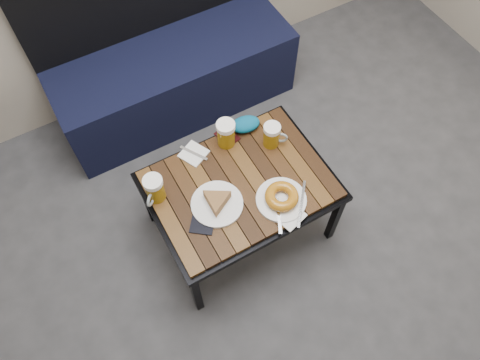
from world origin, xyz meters
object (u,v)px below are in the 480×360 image
beer_mug_left (154,189)px  beer_mug_right (272,135)px  bench (172,72)px  passport_navy (203,219)px  plate_bagel (282,198)px  passport_burgundy (227,136)px  cafe_table (240,188)px  plate_pie (217,202)px  knit_pouch (245,124)px  beer_mug_centre (226,133)px

beer_mug_left → beer_mug_right: bearing=136.1°
beer_mug_left → beer_mug_right: beer_mug_left is taller
bench → passport_navy: bearing=-106.9°
plate_bagel → passport_burgundy: bearing=95.5°
bench → beer_mug_left: bearing=-118.1°
cafe_table → passport_navy: size_ratio=5.96×
bench → plate_bagel: bench is taller
plate_pie → plate_bagel: bearing=-25.3°
cafe_table → beer_mug_left: bearing=161.1°
plate_bagel → knit_pouch: same height
bench → knit_pouch: bench is taller
beer_mug_right → passport_burgundy: (-0.17, 0.14, -0.06)m
beer_mug_left → knit_pouch: bearing=150.6°
passport_burgundy → passport_navy: bearing=-144.5°
plate_bagel → knit_pouch: bearing=81.9°
plate_pie → knit_pouch: 0.45m
plate_pie → passport_burgundy: 0.38m
beer_mug_centre → knit_pouch: size_ratio=1.00×
bench → beer_mug_left: 0.99m
bench → beer_mug_centre: (-0.03, -0.73, 0.27)m
bench → passport_burgundy: bearing=-90.8°
passport_burgundy → knit_pouch: (0.10, 0.00, 0.03)m
bench → plate_bagel: 1.16m
passport_navy → beer_mug_right: bearing=60.6°
bench → cafe_table: (-0.08, -0.96, 0.16)m
beer_mug_left → beer_mug_centre: (0.42, 0.11, 0.00)m
beer_mug_right → knit_pouch: beer_mug_right is taller
plate_bagel → passport_burgundy: (-0.04, 0.43, -0.02)m
beer_mug_centre → plate_pie: bearing=-158.7°
beer_mug_right → plate_bagel: bearing=-76.9°
beer_mug_centre → plate_bagel: bearing=-114.6°
bench → beer_mug_centre: bearing=-92.2°
passport_navy → knit_pouch: (0.41, 0.34, 0.03)m
beer_mug_right → plate_pie: bearing=-120.1°
bench → beer_mug_right: (0.16, -0.84, 0.27)m
plate_pie → passport_navy: plate_pie is taller
passport_burgundy → knit_pouch: knit_pouch is taller
cafe_table → passport_navy: (-0.23, -0.08, 0.05)m
bench → passport_burgundy: (-0.01, -0.70, 0.20)m
beer_mug_left → passport_burgundy: beer_mug_left is taller
beer_mug_left → passport_burgundy: bearing=153.8°
cafe_table → beer_mug_right: size_ratio=6.42×
plate_pie → knit_pouch: plate_pie is taller
cafe_table → knit_pouch: 0.32m
beer_mug_centre → passport_navy: (-0.29, -0.32, -0.07)m
beer_mug_right → plate_bagel: (-0.13, -0.29, -0.04)m
cafe_table → knit_pouch: knit_pouch is taller
beer_mug_right → passport_burgundy: beer_mug_right is taller
beer_mug_left → passport_navy: (0.13, -0.21, -0.07)m
bench → beer_mug_left: bench is taller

